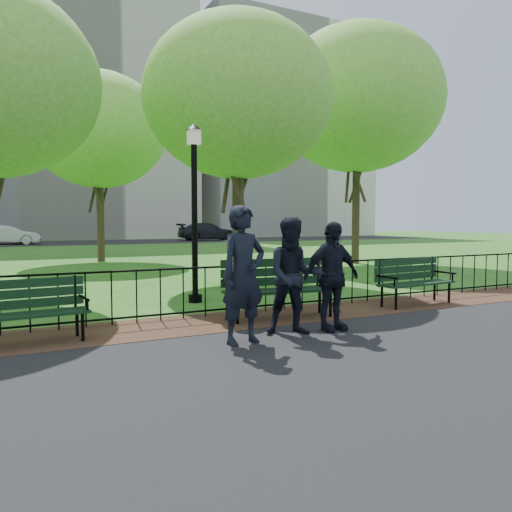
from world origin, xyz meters
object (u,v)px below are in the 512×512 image
person_left (243,275)px  person_mid (294,276)px  tree_mid_e (357,100)px  tree_far_c (99,130)px  park_bench_main (260,279)px  sedan_dark (208,232)px  tree_near_e (238,98)px  lamppost (194,206)px  sedan_silver (10,235)px  park_bench_left_a (21,305)px  park_bench_right_a (412,276)px  person_right (332,276)px

person_left → person_mid: 0.92m
tree_mid_e → tree_far_c: 10.66m
park_bench_main → sedan_dark: (12.29, 33.52, 0.07)m
tree_near_e → lamppost: bearing=-128.2°
tree_far_c → sedan_silver: bearing=100.2°
park_bench_main → park_bench_left_a: (-3.65, -0.02, -0.15)m
tree_mid_e → lamppost: bearing=-145.5°
tree_far_c → person_mid: 16.18m
lamppost → person_mid: (0.27, -3.47, -1.12)m
lamppost → tree_far_c: (0.18, 12.04, 3.48)m
tree_near_e → tree_mid_e: bearing=25.4°
park_bench_right_a → sedan_silver: size_ratio=0.44×
park_bench_left_a → person_left: person_left is taller
park_bench_right_a → person_right: 3.10m
lamppost → sedan_silver: size_ratio=0.89×
tree_near_e → person_left: bearing=-114.4°
tree_near_e → tree_far_c: tree_far_c is taller
park_bench_left_a → person_mid: bearing=-22.6°
tree_far_c → sedan_silver: (-3.23, 17.98, -4.78)m
park_bench_left_a → person_right: (4.27, -1.17, 0.29)m
lamppost → person_left: size_ratio=1.94×
park_bench_main → sedan_silver: bearing=102.0°
park_bench_left_a → person_right: person_right is taller
person_mid → person_right: bearing=18.3°
park_bench_right_a → person_right: person_right is taller
park_bench_left_a → person_left: bearing=-30.8°
tree_near_e → sedan_silver: bearing=101.5°
park_bench_main → tree_far_c: tree_far_c is taller
person_left → park_bench_right_a: bearing=6.9°
tree_far_c → lamppost: bearing=-90.9°
person_left → sedan_silver: (-2.42, 33.66, -0.27)m
park_bench_main → tree_mid_e: 13.52m
person_mid → person_right: size_ratio=1.04×
sedan_dark → lamppost: bearing=160.9°
park_bench_main → park_bench_left_a: park_bench_main is taller
park_bench_main → tree_near_e: (2.12, 5.40, 4.40)m
park_bench_left_a → park_bench_right_a: park_bench_right_a is taller
sedan_dark → park_bench_left_a: bearing=157.5°
park_bench_right_a → tree_mid_e: (5.30, 8.54, 5.86)m
park_bench_left_a → lamppost: lamppost is taller
park_bench_main → tree_mid_e: size_ratio=0.23×
park_bench_main → person_mid: bearing=-85.3°
park_bench_left_a → sedan_silver: (0.30, 32.36, 0.13)m
park_bench_left_a → person_right: size_ratio=1.05×
person_mid → person_right: person_mid is taller
sedan_silver → tree_far_c: bearing=-159.0°
park_bench_left_a → tree_near_e: tree_near_e is taller
tree_far_c → person_left: size_ratio=4.17×
tree_near_e → park_bench_main: bearing=-111.4°
person_left → sedan_silver: size_ratio=0.46×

